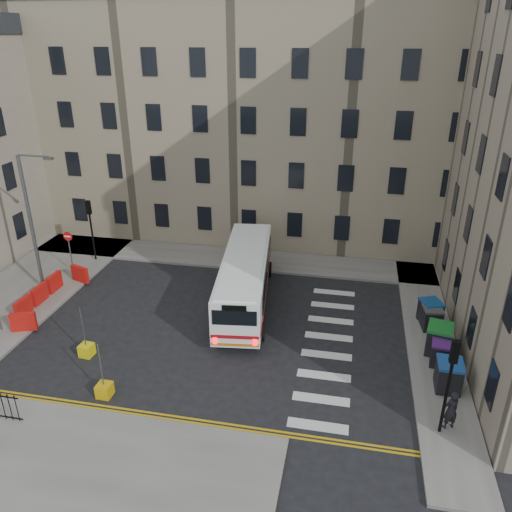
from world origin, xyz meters
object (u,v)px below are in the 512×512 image
(streetlamp, at_px, (31,222))
(bollard_yellow, at_px, (87,350))
(wheelie_bin_b, at_px, (441,353))
(wheelie_bin_e, at_px, (430,312))
(pedestrian, at_px, (451,410))
(wheelie_bin_d, at_px, (431,318))
(bollard_chevron, at_px, (105,390))
(bus, at_px, (245,277))
(wheelie_bin_a, at_px, (449,375))
(wheelie_bin_c, at_px, (439,339))

(streetlamp, distance_m, bollard_yellow, 8.95)
(wheelie_bin_b, xyz_separation_m, wheelie_bin_e, (-0.08, 3.65, 0.03))
(pedestrian, xyz_separation_m, bollard_yellow, (-16.13, 1.74, -0.69))
(wheelie_bin_d, bearing_deg, bollard_yellow, -167.69)
(bollard_chevron, bearing_deg, wheelie_bin_b, 19.27)
(wheelie_bin_d, height_order, bollard_chevron, wheelie_bin_d)
(bollard_yellow, bearing_deg, bus, 45.87)
(wheelie_bin_a, xyz_separation_m, wheelie_bin_b, (-0.07, 1.75, -0.08))
(wheelie_bin_b, height_order, pedestrian, pedestrian)
(wheelie_bin_c, bearing_deg, bollard_chevron, -145.33)
(wheelie_bin_a, xyz_separation_m, bollard_chevron, (-14.22, -3.20, -0.52))
(streetlamp, bearing_deg, bollard_chevron, -45.00)
(wheelie_bin_e, bearing_deg, wheelie_bin_b, -109.93)
(wheelie_bin_e, bearing_deg, wheelie_bin_d, -110.77)
(pedestrian, bearing_deg, wheelie_bin_b, -118.12)
(bollard_chevron, bearing_deg, wheelie_bin_d, 29.71)
(wheelie_bin_b, bearing_deg, wheelie_bin_c, 99.32)
(streetlamp, relative_size, bollard_yellow, 13.57)
(wheelie_bin_d, height_order, wheelie_bin_e, wheelie_bin_e)
(streetlamp, height_order, wheelie_bin_a, streetlamp)
(wheelie_bin_d, distance_m, wheelie_bin_e, 0.57)
(wheelie_bin_b, relative_size, pedestrian, 0.71)
(wheelie_bin_c, xyz_separation_m, pedestrian, (-0.21, -5.13, 0.12))
(bus, height_order, pedestrian, bus)
(bus, distance_m, wheelie_bin_a, 11.70)
(wheelie_bin_b, relative_size, wheelie_bin_e, 0.85)
(wheelie_bin_d, bearing_deg, wheelie_bin_a, -94.67)
(bus, height_order, wheelie_bin_c, bus)
(bus, height_order, wheelie_bin_d, bus)
(wheelie_bin_a, relative_size, bollard_yellow, 2.22)
(streetlamp, xyz_separation_m, wheelie_bin_b, (22.16, -3.05, -3.59))
(bus, distance_m, wheelie_bin_c, 10.55)
(wheelie_bin_e, distance_m, pedestrian, 7.83)
(bollard_yellow, bearing_deg, wheelie_bin_a, 2.38)
(wheelie_bin_e, height_order, bollard_yellow, wheelie_bin_e)
(streetlamp, xyz_separation_m, wheelie_bin_e, (22.07, 0.60, -3.56))
(wheelie_bin_b, bearing_deg, bollard_chevron, -151.74)
(bus, distance_m, wheelie_bin_d, 10.07)
(bus, bearing_deg, wheelie_bin_a, -36.97)
(wheelie_bin_d, bearing_deg, pedestrian, -97.51)
(bus, distance_m, wheelie_bin_b, 10.89)
(wheelie_bin_d, height_order, bollard_yellow, wheelie_bin_d)
(wheelie_bin_c, bearing_deg, bollard_yellow, -156.28)
(wheelie_bin_b, distance_m, wheelie_bin_d, 3.08)
(bollard_yellow, bearing_deg, wheelie_bin_c, 11.70)
(wheelie_bin_c, relative_size, wheelie_bin_e, 1.07)
(wheelie_bin_c, bearing_deg, bus, 174.90)
(wheelie_bin_b, bearing_deg, wheelie_bin_a, -78.83)
(wheelie_bin_d, distance_m, pedestrian, 7.26)
(pedestrian, bearing_deg, wheelie_bin_d, -116.21)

